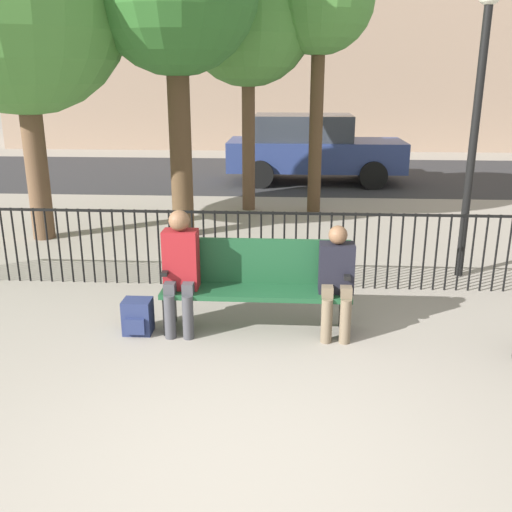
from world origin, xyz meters
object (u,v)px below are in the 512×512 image
at_px(seated_person_1, 336,276).
at_px(lamp_post, 479,89).
at_px(backpack, 138,317).
at_px(tree_0, 248,19).
at_px(parked_car_0, 312,148).
at_px(park_bench, 256,282).
at_px(tree_1, 320,1).
at_px(tree_3, 18,3).
at_px(seated_person_0, 180,266).

height_order(seated_person_1, lamp_post, lamp_post).
height_order(backpack, lamp_post, lamp_post).
xyz_separation_m(tree_0, parked_car_0, (1.31, 3.10, -2.62)).
height_order(park_bench, tree_0, tree_0).
bearing_deg(tree_1, seated_person_1, -89.74).
xyz_separation_m(tree_1, parked_car_0, (0.05, 3.26, -2.89)).
bearing_deg(tree_3, seated_person_0, -49.30).
xyz_separation_m(backpack, tree_0, (0.69, 5.71, 3.29)).
bearing_deg(parked_car_0, tree_0, -112.82).
bearing_deg(seated_person_1, parked_car_0, 89.85).
xyz_separation_m(seated_person_0, lamp_post, (3.29, 1.92, 1.65)).
bearing_deg(tree_1, tree_3, -154.30).
height_order(tree_3, parked_car_0, tree_3).
bearing_deg(seated_person_0, backpack, -169.02).
distance_m(seated_person_1, tree_0, 6.44).
height_order(park_bench, seated_person_0, seated_person_0).
height_order(tree_0, tree_3, tree_3).
bearing_deg(tree_0, backpack, -96.92).
bearing_deg(park_bench, backpack, -169.83).
bearing_deg(parked_car_0, tree_1, -90.83).
bearing_deg(tree_0, seated_person_1, -77.17).
height_order(tree_0, tree_1, tree_1).
xyz_separation_m(park_bench, seated_person_0, (-0.75, -0.13, 0.20)).
distance_m(park_bench, tree_3, 5.70).
bearing_deg(seated_person_0, lamp_post, 30.32).
xyz_separation_m(park_bench, tree_0, (-0.49, 5.50, 2.96)).
xyz_separation_m(lamp_post, parked_car_0, (-1.73, 6.80, -1.51)).
height_order(backpack, tree_1, tree_1).
distance_m(seated_person_0, seated_person_1, 1.54).
distance_m(tree_1, lamp_post, 4.20).
bearing_deg(tree_3, lamp_post, -13.01).
distance_m(backpack, lamp_post, 4.76).
relative_size(backpack, tree_1, 0.07).
bearing_deg(seated_person_0, park_bench, 9.68).
relative_size(park_bench, tree_0, 0.40).
distance_m(tree_0, lamp_post, 4.92).
distance_m(park_bench, backpack, 1.25).
relative_size(tree_0, lamp_post, 1.32).
xyz_separation_m(seated_person_1, tree_3, (-4.42, 3.36, 2.86)).
xyz_separation_m(park_bench, parked_car_0, (0.81, 8.60, 0.34)).
distance_m(seated_person_0, lamp_post, 4.15).
bearing_deg(tree_3, parked_car_0, 50.45).
xyz_separation_m(tree_1, tree_3, (-4.39, -2.11, -0.25)).
height_order(seated_person_1, tree_0, tree_0).
relative_size(park_bench, backpack, 5.31).
relative_size(tree_1, lamp_post, 1.34).
bearing_deg(seated_person_1, backpack, -177.74).
relative_size(tree_1, parked_car_0, 1.13).
xyz_separation_m(tree_1, lamp_post, (1.78, -3.54, -1.38)).
bearing_deg(lamp_post, parked_car_0, 104.28).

